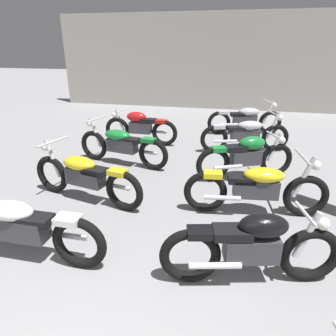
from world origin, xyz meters
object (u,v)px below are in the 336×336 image
(motorcycle_left_row_3, at_px, (122,144))
(motorcycle_right_row_1, at_px, (252,246))
(motorcycle_right_row_4, at_px, (246,134))
(motorcycle_right_row_2, at_px, (257,187))
(motorcycle_right_row_3, at_px, (246,156))
(motorcycle_right_row_5, at_px, (245,119))
(motorcycle_left_row_2, at_px, (85,176))
(motorcycle_left_row_1, at_px, (19,226))
(motorcycle_left_row_4, at_px, (140,127))

(motorcycle_left_row_3, relative_size, motorcycle_right_row_1, 1.11)
(motorcycle_right_row_4, bearing_deg, motorcycle_right_row_2, -87.61)
(motorcycle_right_row_3, relative_size, motorcycle_right_row_5, 0.87)
(motorcycle_left_row_2, distance_m, motorcycle_right_row_4, 4.09)
(motorcycle_right_row_4, distance_m, motorcycle_right_row_5, 1.63)
(motorcycle_left_row_3, relative_size, motorcycle_right_row_4, 1.02)
(motorcycle_left_row_1, distance_m, motorcycle_left_row_2, 1.54)
(motorcycle_left_row_1, relative_size, motorcycle_right_row_4, 1.03)
(motorcycle_left_row_1, relative_size, motorcycle_right_row_2, 1.00)
(motorcycle_left_row_2, distance_m, motorcycle_right_row_5, 5.45)
(motorcycle_left_row_3, height_order, motorcycle_right_row_2, same)
(motorcycle_right_row_3, bearing_deg, motorcycle_left_row_4, 147.76)
(motorcycle_left_row_3, height_order, motorcycle_right_row_3, motorcycle_left_row_3)
(motorcycle_left_row_4, distance_m, motorcycle_right_row_3, 3.15)
(motorcycle_left_row_3, bearing_deg, motorcycle_right_row_4, 28.99)
(motorcycle_left_row_3, distance_m, motorcycle_left_row_4, 1.51)
(motorcycle_right_row_5, bearing_deg, motorcycle_left_row_1, -112.95)
(motorcycle_left_row_1, relative_size, motorcycle_left_row_2, 1.01)
(motorcycle_left_row_1, relative_size, motorcycle_left_row_4, 1.10)
(motorcycle_left_row_2, bearing_deg, motorcycle_right_row_4, 50.30)
(motorcycle_left_row_3, xyz_separation_m, motorcycle_right_row_5, (2.63, 3.08, 0.00))
(motorcycle_left_row_4, relative_size, motorcycle_right_row_5, 0.93)
(motorcycle_left_row_2, relative_size, motorcycle_right_row_3, 1.16)
(motorcycle_right_row_4, bearing_deg, motorcycle_left_row_2, -129.70)
(motorcycle_right_row_1, relative_size, motorcycle_right_row_3, 1.05)
(motorcycle_left_row_4, distance_m, motorcycle_right_row_2, 4.13)
(motorcycle_right_row_2, distance_m, motorcycle_right_row_4, 2.98)
(motorcycle_left_row_3, xyz_separation_m, motorcycle_right_row_3, (2.61, -0.18, 0.01))
(motorcycle_left_row_3, bearing_deg, motorcycle_right_row_3, -3.88)
(motorcycle_right_row_1, xyz_separation_m, motorcycle_right_row_5, (-0.00, 6.12, -0.01))
(motorcycle_left_row_2, bearing_deg, motorcycle_left_row_3, 90.15)
(motorcycle_left_row_2, height_order, motorcycle_left_row_3, same)
(motorcycle_right_row_3, bearing_deg, motorcycle_left_row_2, -149.73)
(motorcycle_left_row_2, bearing_deg, motorcycle_left_row_1, -92.04)
(motorcycle_left_row_1, height_order, motorcycle_left_row_3, same)
(motorcycle_right_row_2, xyz_separation_m, motorcycle_right_row_4, (-0.12, 2.98, 0.00))
(motorcycle_left_row_1, height_order, motorcycle_right_row_4, same)
(motorcycle_left_row_2, xyz_separation_m, motorcycle_right_row_3, (2.60, 1.52, 0.01))
(motorcycle_right_row_1, xyz_separation_m, motorcycle_right_row_2, (0.11, 1.51, -0.01))
(motorcycle_right_row_4, bearing_deg, motorcycle_right_row_3, -90.31)
(motorcycle_right_row_3, bearing_deg, motorcycle_right_row_4, 89.69)
(motorcycle_right_row_4, bearing_deg, motorcycle_left_row_1, -119.64)
(motorcycle_right_row_1, xyz_separation_m, motorcycle_right_row_3, (-0.02, 2.86, 0.00))
(motorcycle_right_row_1, distance_m, motorcycle_right_row_5, 6.12)
(motorcycle_right_row_2, relative_size, motorcycle_right_row_3, 1.17)
(motorcycle_left_row_1, xyz_separation_m, motorcycle_left_row_2, (0.06, 1.54, 0.00))
(motorcycle_right_row_4, height_order, motorcycle_right_row_5, same)
(motorcycle_right_row_1, bearing_deg, motorcycle_right_row_3, 90.47)
(motorcycle_left_row_2, distance_m, motorcycle_right_row_2, 2.74)
(motorcycle_left_row_4, height_order, motorcycle_right_row_5, motorcycle_right_row_5)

